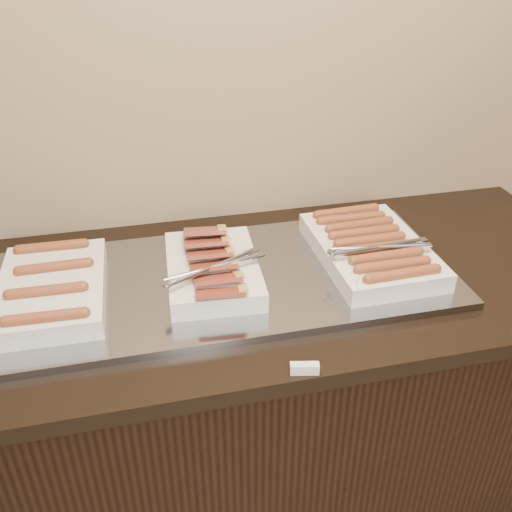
# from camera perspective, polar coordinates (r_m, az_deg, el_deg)

# --- Properties ---
(counter) EXTENTS (2.06, 0.76, 0.90)m
(counter) POSITION_cam_1_polar(r_m,az_deg,el_deg) (1.74, -2.71, -15.04)
(counter) COLOR black
(counter) RESTS_ON ground
(warming_tray) EXTENTS (1.20, 0.50, 0.02)m
(warming_tray) POSITION_cam_1_polar(r_m,az_deg,el_deg) (1.44, -4.03, -2.52)
(warming_tray) COLOR gray
(warming_tray) RESTS_ON counter
(dish_left) EXTENTS (0.25, 0.37, 0.07)m
(dish_left) POSITION_cam_1_polar(r_m,az_deg,el_deg) (1.43, -19.73, -3.10)
(dish_left) COLOR silver
(dish_left) RESTS_ON warming_tray
(dish_center) EXTENTS (0.27, 0.36, 0.09)m
(dish_center) POSITION_cam_1_polar(r_m,az_deg,el_deg) (1.42, -4.37, -1.23)
(dish_center) COLOR silver
(dish_center) RESTS_ON warming_tray
(dish_right) EXTENTS (0.28, 0.40, 0.08)m
(dish_right) POSITION_cam_1_polar(r_m,az_deg,el_deg) (1.52, 11.40, 0.75)
(dish_right) COLOR silver
(dish_right) RESTS_ON warming_tray
(label_holder) EXTENTS (0.06, 0.03, 0.02)m
(label_holder) POSITION_cam_1_polar(r_m,az_deg,el_deg) (1.19, 4.87, -11.14)
(label_holder) COLOR silver
(label_holder) RESTS_ON counter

